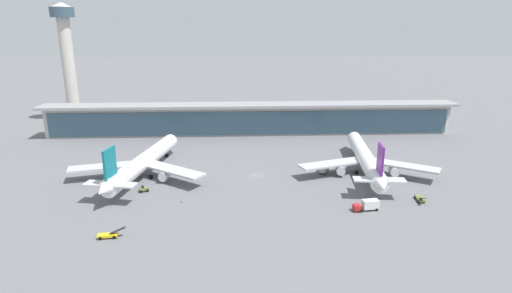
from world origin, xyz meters
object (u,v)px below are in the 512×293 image
at_px(airliner_centre_stand, 366,159).
at_px(control_tower, 67,54).
at_px(service_truck_near_nose_olive, 144,189).
at_px(safety_cone_alpha, 181,201).
at_px(service_truck_by_tail_red, 368,205).
at_px(airliner_left_stand, 143,162).
at_px(service_truck_on_taxiway_red, 324,167).
at_px(service_truck_under_wing_yellow, 109,235).
at_px(service_truck_mid_apron_olive, 420,198).

height_order(airliner_centre_stand, control_tower, control_tower).
bearing_deg(service_truck_near_nose_olive, safety_cone_alpha, -34.65).
distance_m(service_truck_near_nose_olive, service_truck_by_tail_red, 68.60).
height_order(airliner_left_stand, service_truck_on_taxiway_red, airliner_left_stand).
relative_size(service_truck_under_wing_yellow, service_truck_on_taxiway_red, 0.91).
bearing_deg(service_truck_on_taxiway_red, service_truck_mid_apron_olive, -48.95).
relative_size(service_truck_on_taxiway_red, safety_cone_alpha, 10.84).
height_order(service_truck_mid_apron_olive, safety_cone_alpha, service_truck_mid_apron_olive).
relative_size(airliner_left_stand, airliner_centre_stand, 0.99).
relative_size(airliner_left_stand, safety_cone_alpha, 89.24).
bearing_deg(service_truck_under_wing_yellow, service_truck_near_nose_olive, 85.38).
distance_m(airliner_left_stand, service_truck_on_taxiway_red, 63.68).
relative_size(service_truck_near_nose_olive, safety_cone_alpha, 4.72).
bearing_deg(airliner_centre_stand, safety_cone_alpha, -159.86).
relative_size(service_truck_under_wing_yellow, control_tower, 0.10).
relative_size(airliner_centre_stand, control_tower, 0.94).
relative_size(airliner_left_stand, service_truck_near_nose_olive, 18.90).
distance_m(service_truck_by_tail_red, control_tower, 175.60).
distance_m(service_truck_under_wing_yellow, safety_cone_alpha, 25.82).
height_order(service_truck_on_taxiway_red, control_tower, control_tower).
bearing_deg(service_truck_near_nose_olive, service_truck_under_wing_yellow, -94.62).
xyz_separation_m(service_truck_near_nose_olive, service_truck_under_wing_yellow, (-2.40, -29.71, -0.07)).
distance_m(service_truck_mid_apron_olive, service_truck_on_taxiway_red, 35.72).
relative_size(airliner_left_stand, service_truck_under_wing_yellow, 9.05).
height_order(airliner_left_stand, control_tower, control_tower).
bearing_deg(service_truck_by_tail_red, airliner_left_stand, 155.83).
relative_size(service_truck_mid_apron_olive, service_truck_by_tail_red, 0.92).
xyz_separation_m(service_truck_mid_apron_olive, service_truck_on_taxiway_red, (-23.45, 26.93, 0.88)).
height_order(service_truck_mid_apron_olive, control_tower, control_tower).
bearing_deg(service_truck_on_taxiway_red, control_tower, 144.01).
bearing_deg(service_truck_by_tail_red, service_truck_mid_apron_olive, 17.89).
xyz_separation_m(service_truck_mid_apron_olive, safety_cone_alpha, (-71.27, 2.47, -0.49)).
xyz_separation_m(service_truck_by_tail_red, control_tower, (-124.41, 118.89, 34.94)).
bearing_deg(control_tower, service_truck_near_nose_olive, -60.32).
bearing_deg(service_truck_on_taxiway_red, safety_cone_alpha, -152.92).
height_order(service_truck_under_wing_yellow, service_truck_on_taxiway_red, service_truck_on_taxiway_red).
distance_m(service_truck_near_nose_olive, control_tower, 122.46).
height_order(service_truck_by_tail_red, service_truck_on_taxiway_red, same).
xyz_separation_m(airliner_left_stand, service_truck_near_nose_olive, (2.82, -13.96, -4.40)).
xyz_separation_m(airliner_centre_stand, service_truck_mid_apron_olive, (9.07, -25.28, -4.46)).
bearing_deg(service_truck_under_wing_yellow, airliner_centre_stand, 29.36).
bearing_deg(service_truck_under_wing_yellow, safety_cone_alpha, 53.64).
bearing_deg(control_tower, service_truck_on_taxiway_red, -35.99).
height_order(service_truck_near_nose_olive, service_truck_by_tail_red, service_truck_by_tail_red).
bearing_deg(service_truck_by_tail_red, airliner_centre_stand, 74.36).
height_order(airliner_centre_stand, safety_cone_alpha, airliner_centre_stand).
relative_size(service_truck_mid_apron_olive, control_tower, 0.10).
distance_m(service_truck_near_nose_olive, safety_cone_alpha, 15.70).
height_order(airliner_left_stand, service_truck_mid_apron_olive, airliner_left_stand).
relative_size(service_truck_under_wing_yellow, service_truck_mid_apron_olive, 1.00).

